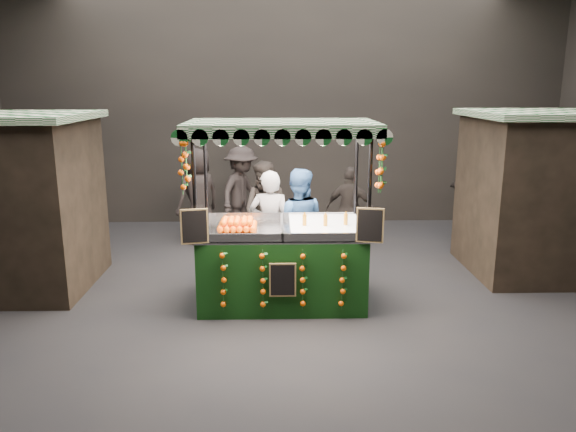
{
  "coord_description": "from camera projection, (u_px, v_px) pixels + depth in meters",
  "views": [
    {
      "loc": [
        -0.2,
        -7.08,
        3.0
      ],
      "look_at": [
        -0.01,
        0.74,
        1.13
      ],
      "focal_mm": 34.48,
      "sensor_mm": 36.0,
      "label": 1
    }
  ],
  "objects": [
    {
      "name": "shopper_0",
      "position": [
        35.0,
        205.0,
        9.62
      ],
      "size": [
        0.79,
        0.63,
        1.9
      ],
      "rotation": [
        0.0,
        0.0,
        0.27
      ],
      "color": "#2A2322",
      "rests_on": "ground"
    },
    {
      "name": "shopper_2",
      "position": [
        350.0,
        209.0,
        10.06
      ],
      "size": [
        0.99,
        0.68,
        1.56
      ],
      "rotation": [
        0.0,
        0.0,
        2.78
      ],
      "color": "#292421",
      "rests_on": "ground"
    },
    {
      "name": "juice_stall",
      "position": [
        283.0,
        249.0,
        7.62
      ],
      "size": [
        2.61,
        1.53,
        2.53
      ],
      "color": "black",
      "rests_on": "ground"
    },
    {
      "name": "shopper_5",
      "position": [
        480.0,
        197.0,
        10.41
      ],
      "size": [
        1.31,
        1.79,
        1.87
      ],
      "rotation": [
        0.0,
        0.0,
        2.06
      ],
      "color": "black",
      "rests_on": "ground"
    },
    {
      "name": "neighbour_stall_right",
      "position": [
        562.0,
        193.0,
        8.85
      ],
      "size": [
        3.0,
        2.2,
        2.6
      ],
      "color": "black",
      "rests_on": "ground"
    },
    {
      "name": "shopper_4",
      "position": [
        198.0,
        196.0,
        10.62
      ],
      "size": [
        1.06,
        1.02,
        1.83
      ],
      "rotation": [
        0.0,
        0.0,
        3.84
      ],
      "color": "black",
      "rests_on": "ground"
    },
    {
      "name": "shopper_3",
      "position": [
        242.0,
        192.0,
        10.96
      ],
      "size": [
        1.2,
        1.36,
        1.83
      ],
      "rotation": [
        0.0,
        0.0,
        1.02
      ],
      "color": "#2C2524",
      "rests_on": "ground"
    },
    {
      "name": "vendor_grey",
      "position": [
        270.0,
        227.0,
        8.41
      ],
      "size": [
        0.69,
        0.5,
        1.76
      ],
      "rotation": [
        0.0,
        0.0,
        3.01
      ],
      "color": "slate",
      "rests_on": "ground"
    },
    {
      "name": "shopper_1",
      "position": [
        266.0,
        213.0,
        9.33
      ],
      "size": [
        1.07,
        0.98,
        1.76
      ],
      "rotation": [
        0.0,
        0.0,
        -0.48
      ],
      "color": "black",
      "rests_on": "ground"
    },
    {
      "name": "ground",
      "position": [
        290.0,
        309.0,
        7.59
      ],
      "size": [
        12.0,
        12.0,
        0.0
      ],
      "primitive_type": "plane",
      "color": "black",
      "rests_on": "ground"
    },
    {
      "name": "market_hall",
      "position": [
        290.0,
        52.0,
        6.8
      ],
      "size": [
        12.1,
        10.1,
        5.05
      ],
      "color": "black",
      "rests_on": "ground"
    },
    {
      "name": "vendor_blue",
      "position": [
        298.0,
        225.0,
        8.55
      ],
      "size": [
        0.94,
        0.78,
        1.76
      ],
      "rotation": [
        0.0,
        0.0,
        3.0
      ],
      "color": "#294D84",
      "rests_on": "ground"
    }
  ]
}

